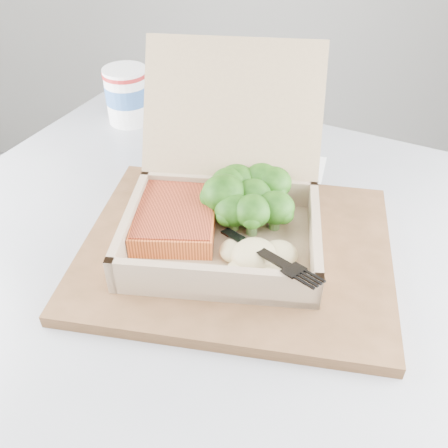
# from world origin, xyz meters

# --- Properties ---
(cafe_table) EXTENTS (1.09, 1.09, 0.75)m
(cafe_table) POSITION_xyz_m (-0.69, 0.61, 0.55)
(cafe_table) COLOR black
(cafe_table) RESTS_ON floor
(serving_tray) EXTENTS (0.39, 0.32, 0.02)m
(serving_tray) POSITION_xyz_m (-0.66, 0.65, 0.76)
(serving_tray) COLOR brown
(serving_tray) RESTS_ON cafe_table
(takeout_container) EXTENTS (0.24, 0.28, 0.20)m
(takeout_container) POSITION_xyz_m (-0.68, 0.69, 0.81)
(takeout_container) COLOR tan
(takeout_container) RESTS_ON serving_tray
(salmon_fillet) EXTENTS (0.11, 0.14, 0.03)m
(salmon_fillet) POSITION_xyz_m (-0.74, 0.67, 0.79)
(salmon_fillet) COLOR orange
(salmon_fillet) RESTS_ON takeout_container
(broccoli_pile) EXTENTS (0.13, 0.13, 0.05)m
(broccoli_pile) POSITION_xyz_m (-0.64, 0.70, 0.80)
(broccoli_pile) COLOR #357D1B
(broccoli_pile) RESTS_ON takeout_container
(mashed_potatoes) EXTENTS (0.09, 0.08, 0.03)m
(mashed_potatoes) POSITION_xyz_m (-0.64, 0.60, 0.79)
(mashed_potatoes) COLOR #CFBF86
(mashed_potatoes) RESTS_ON takeout_container
(plastic_fork) EXTENTS (0.12, 0.12, 0.02)m
(plastic_fork) POSITION_xyz_m (-0.65, 0.62, 0.80)
(plastic_fork) COLOR black
(plastic_fork) RESTS_ON mashed_potatoes
(paper_cup) EXTENTS (0.08, 0.08, 0.10)m
(paper_cup) POSITION_xyz_m (-0.89, 0.98, 0.80)
(paper_cup) COLOR white
(paper_cup) RESTS_ON cafe_table
(receipt) EXTENTS (0.09, 0.15, 0.00)m
(receipt) POSITION_xyz_m (-0.59, 0.83, 0.75)
(receipt) COLOR white
(receipt) RESTS_ON cafe_table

